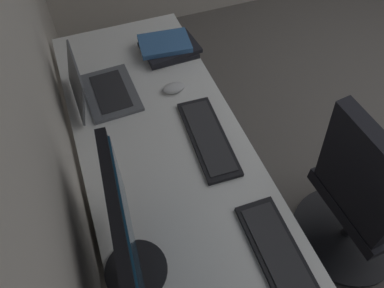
{
  "coord_description": "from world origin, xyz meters",
  "views": [
    {
      "loc": [
        -0.58,
        2.25,
        1.9
      ],
      "look_at": [
        0.09,
        2.0,
        0.95
      ],
      "focal_mm": 34.09,
      "sensor_mm": 36.0,
      "label": 1
    }
  ],
  "objects_px": {
    "monitor_primary": "(126,241)",
    "laptop_leftmost": "(97,89)",
    "mouse_main": "(174,88)",
    "keyboard_spare": "(280,258)",
    "book_stack_near": "(168,47)",
    "office_chair": "(362,202)",
    "drawer_pedestal": "(179,237)",
    "keyboard_main": "(208,137)"
  },
  "relations": [
    {
      "from": "monitor_primary",
      "to": "laptop_leftmost",
      "type": "xyz_separation_m",
      "value": [
        0.81,
        -0.05,
        -0.19
      ]
    },
    {
      "from": "mouse_main",
      "to": "monitor_primary",
      "type": "bearing_deg",
      "value": 152.92
    },
    {
      "from": "laptop_leftmost",
      "to": "keyboard_spare",
      "type": "bearing_deg",
      "value": -156.94
    },
    {
      "from": "laptop_leftmost",
      "to": "mouse_main",
      "type": "distance_m",
      "value": 0.34
    },
    {
      "from": "book_stack_near",
      "to": "laptop_leftmost",
      "type": "bearing_deg",
      "value": 116.08
    },
    {
      "from": "office_chair",
      "to": "keyboard_spare",
      "type": "bearing_deg",
      "value": 106.35
    },
    {
      "from": "office_chair",
      "to": "mouse_main",
      "type": "bearing_deg",
      "value": 42.9
    },
    {
      "from": "drawer_pedestal",
      "to": "keyboard_main",
      "type": "relative_size",
      "value": 1.63
    },
    {
      "from": "laptop_leftmost",
      "to": "keyboard_main",
      "type": "xyz_separation_m",
      "value": [
        -0.39,
        -0.36,
        -0.04
      ]
    },
    {
      "from": "keyboard_main",
      "to": "mouse_main",
      "type": "distance_m",
      "value": 0.31
    },
    {
      "from": "laptop_leftmost",
      "to": "monitor_primary",
      "type": "bearing_deg",
      "value": 176.62
    },
    {
      "from": "monitor_primary",
      "to": "laptop_leftmost",
      "type": "relative_size",
      "value": 1.58
    },
    {
      "from": "keyboard_spare",
      "to": "office_chair",
      "type": "height_order",
      "value": "office_chair"
    },
    {
      "from": "keyboard_spare",
      "to": "office_chair",
      "type": "bearing_deg",
      "value": -73.65
    },
    {
      "from": "drawer_pedestal",
      "to": "keyboard_spare",
      "type": "distance_m",
      "value": 0.57
    },
    {
      "from": "keyboard_spare",
      "to": "book_stack_near",
      "type": "bearing_deg",
      "value": 0.61
    },
    {
      "from": "drawer_pedestal",
      "to": "keyboard_main",
      "type": "bearing_deg",
      "value": -45.99
    },
    {
      "from": "drawer_pedestal",
      "to": "keyboard_spare",
      "type": "bearing_deg",
      "value": -145.21
    },
    {
      "from": "keyboard_main",
      "to": "book_stack_near",
      "type": "relative_size",
      "value": 1.45
    },
    {
      "from": "keyboard_spare",
      "to": "monitor_primary",
      "type": "bearing_deg",
      "value": 74.15
    },
    {
      "from": "keyboard_main",
      "to": "office_chair",
      "type": "relative_size",
      "value": 0.44
    },
    {
      "from": "monitor_primary",
      "to": "laptop_leftmost",
      "type": "height_order",
      "value": "monitor_primary"
    },
    {
      "from": "drawer_pedestal",
      "to": "laptop_leftmost",
      "type": "height_order",
      "value": "laptop_leftmost"
    },
    {
      "from": "laptop_leftmost",
      "to": "keyboard_spare",
      "type": "xyz_separation_m",
      "value": [
        -0.93,
        -0.4,
        -0.04
      ]
    },
    {
      "from": "laptop_leftmost",
      "to": "drawer_pedestal",
      "type": "bearing_deg",
      "value": -164.93
    },
    {
      "from": "mouse_main",
      "to": "office_chair",
      "type": "xyz_separation_m",
      "value": [
        -0.69,
        -0.64,
        -0.29
      ]
    },
    {
      "from": "book_stack_near",
      "to": "keyboard_spare",
      "type": "bearing_deg",
      "value": -179.39
    },
    {
      "from": "keyboard_spare",
      "to": "mouse_main",
      "type": "xyz_separation_m",
      "value": [
        0.85,
        0.07,
        0.01
      ]
    },
    {
      "from": "mouse_main",
      "to": "office_chair",
      "type": "bearing_deg",
      "value": -137.1
    },
    {
      "from": "drawer_pedestal",
      "to": "laptop_leftmost",
      "type": "bearing_deg",
      "value": 15.07
    },
    {
      "from": "drawer_pedestal",
      "to": "monitor_primary",
      "type": "xyz_separation_m",
      "value": [
        -0.22,
        0.21,
        0.62
      ]
    },
    {
      "from": "office_chair",
      "to": "book_stack_near",
      "type": "bearing_deg",
      "value": 31.19
    },
    {
      "from": "monitor_primary",
      "to": "drawer_pedestal",
      "type": "bearing_deg",
      "value": -43.64
    },
    {
      "from": "drawer_pedestal",
      "to": "mouse_main",
      "type": "distance_m",
      "value": 0.67
    },
    {
      "from": "keyboard_spare",
      "to": "mouse_main",
      "type": "relative_size",
      "value": 4.07
    },
    {
      "from": "keyboard_spare",
      "to": "laptop_leftmost",
      "type": "bearing_deg",
      "value": 23.06
    },
    {
      "from": "monitor_primary",
      "to": "keyboard_spare",
      "type": "distance_m",
      "value": 0.52
    },
    {
      "from": "keyboard_spare",
      "to": "book_stack_near",
      "type": "relative_size",
      "value": 1.43
    },
    {
      "from": "drawer_pedestal",
      "to": "monitor_primary",
      "type": "distance_m",
      "value": 0.69
    },
    {
      "from": "keyboard_main",
      "to": "office_chair",
      "type": "xyz_separation_m",
      "value": [
        -0.37,
        -0.6,
        -0.28
      ]
    },
    {
      "from": "drawer_pedestal",
      "to": "keyboard_main",
      "type": "xyz_separation_m",
      "value": [
        0.2,
        -0.21,
        0.39
      ]
    },
    {
      "from": "laptop_leftmost",
      "to": "mouse_main",
      "type": "bearing_deg",
      "value": -103.67
    }
  ]
}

